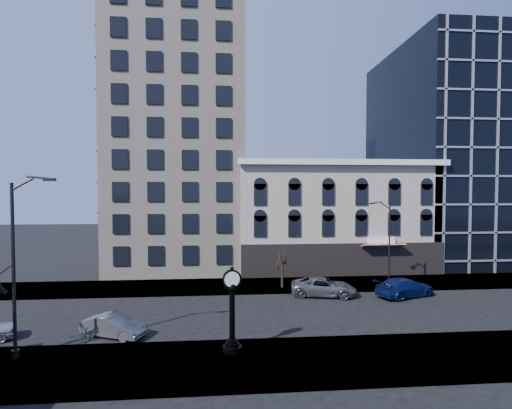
{
  "coord_description": "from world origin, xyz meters",
  "views": [
    {
      "loc": [
        -0.59,
        -27.25,
        9.09
      ],
      "look_at": [
        2.0,
        4.0,
        8.0
      ],
      "focal_mm": 26.0,
      "sensor_mm": 36.0,
      "label": 1
    }
  ],
  "objects": [
    {
      "name": "sidewalk_near",
      "position": [
        0.0,
        -8.0,
        0.06
      ],
      "size": [
        160.0,
        6.0,
        0.12
      ],
      "primitive_type": "cube",
      "color": "gray",
      "rests_on": "ground"
    },
    {
      "name": "car_near_b",
      "position": [
        -7.59,
        -3.66,
        0.67
      ],
      "size": [
        4.32,
        2.83,
        1.34
      ],
      "primitive_type": "imported",
      "rotation": [
        0.0,
        0.0,
        1.19
      ],
      "color": "#595B60",
      "rests_on": "ground"
    },
    {
      "name": "glass_office",
      "position": [
        32.0,
        20.91,
        14.0
      ],
      "size": [
        20.0,
        20.15,
        28.0
      ],
      "color": "black",
      "rests_on": "ground"
    },
    {
      "name": "car_far_a",
      "position": [
        7.95,
        4.19,
        0.78
      ],
      "size": [
        6.06,
        3.74,
        1.57
      ],
      "primitive_type": "imported",
      "rotation": [
        0.0,
        0.0,
        1.36
      ],
      "color": "#595B60",
      "rests_on": "ground"
    },
    {
      "name": "street_lamp_near",
      "position": [
        -11.17,
        -6.54,
        7.67
      ],
      "size": [
        2.59,
        0.43,
        10.0
      ],
      "rotation": [
        0.0,
        0.0,
        0.05
      ],
      "color": "black",
      "rests_on": "sidewalk_near"
    },
    {
      "name": "street_clock",
      "position": [
        -0.23,
        -6.69,
        2.29
      ],
      "size": [
        1.09,
        1.09,
        4.79
      ],
      "rotation": [
        0.0,
        0.0,
        0.24
      ],
      "color": "black",
      "rests_on": "sidewalk_near"
    },
    {
      "name": "victorian_row",
      "position": [
        12.0,
        15.89,
        6.0
      ],
      "size": [
        22.6,
        11.19,
        12.5
      ],
      "color": "#B4A894",
      "rests_on": "ground"
    },
    {
      "name": "sidewalk_far",
      "position": [
        0.0,
        8.0,
        0.06
      ],
      "size": [
        160.0,
        6.0,
        0.12
      ],
      "primitive_type": "cube",
      "color": "gray",
      "rests_on": "ground"
    },
    {
      "name": "cream_tower",
      "position": [
        -6.11,
        18.88,
        19.32
      ],
      "size": [
        15.9,
        15.4,
        42.5
      ],
      "color": "beige",
      "rests_on": "ground"
    },
    {
      "name": "street_lamp_far",
      "position": [
        14.1,
        5.94,
        6.32
      ],
      "size": [
        2.1,
        0.66,
        8.21
      ],
      "rotation": [
        0.0,
        0.0,
        3.35
      ],
      "color": "black",
      "rests_on": "sidewalk_far"
    },
    {
      "name": "car_far_b",
      "position": [
        14.88,
        3.35,
        0.8
      ],
      "size": [
        5.97,
        4.04,
        1.61
      ],
      "primitive_type": "imported",
      "rotation": [
        0.0,
        0.0,
        1.93
      ],
      "color": "#0C194C",
      "rests_on": "ground"
    },
    {
      "name": "ground",
      "position": [
        0.0,
        0.0,
        0.0
      ],
      "size": [
        160.0,
        160.0,
        0.0
      ],
      "primitive_type": "plane",
      "color": "black",
      "rests_on": "ground"
    },
    {
      "name": "bare_tree_far",
      "position": [
        4.7,
        6.86,
        3.01
      ],
      "size": [
        2.24,
        2.24,
        3.85
      ],
      "color": "black",
      "rests_on": "sidewalk_far"
    }
  ]
}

